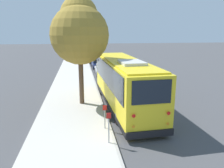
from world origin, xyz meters
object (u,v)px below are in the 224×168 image
Objects in this scene: parked_sedan_navy at (98,64)px; sign_post_near at (109,127)px; sign_post_far at (105,117)px; parked_sedan_silver at (103,70)px; shuttle_bus at (124,81)px; parked_sedan_tan at (93,59)px; street_tree at (80,31)px.

parked_sedan_navy is 2.89× the size of sign_post_near.
parked_sedan_silver is at bearing -5.83° from sign_post_far.
parked_sedan_silver is at bearing -1.37° from shuttle_bus.
parked_sedan_tan is 3.27× the size of sign_post_far.
parked_sedan_tan is at bearing 1.81° from parked_sedan_navy.
sign_post_near is at bearing 180.00° from sign_post_far.
shuttle_bus reaches higher than parked_sedan_tan.
parked_sedan_navy is 3.29× the size of sign_post_far.
sign_post_near is 1.61m from sign_post_far.
parked_sedan_tan is (11.11, 0.40, -0.01)m from parked_sedan_silver.
sign_post_near is (-22.84, 1.49, 0.34)m from parked_sedan_navy.
shuttle_bus is at bearing -179.26° from parked_sedan_silver.
sign_post_near is (-28.35, 1.20, 0.33)m from parked_sedan_tan.
parked_sedan_silver is at bearing 179.89° from parked_sedan_navy.
sign_post_near reaches higher than parked_sedan_silver.
street_tree is (-22.10, 2.38, 4.79)m from parked_sedan_tan.
parked_sedan_tan is at bearing -6.14° from street_tree.
shuttle_bus is at bearing 179.93° from parked_sedan_navy.
street_tree is at bearing 165.41° from parked_sedan_silver.
parked_sedan_tan is at bearing -2.56° from sign_post_far.
sign_post_far reaches higher than parked_sedan_tan.
parked_sedan_navy is 21.29m from sign_post_far.
sign_post_far is (-26.74, 1.20, 0.23)m from parked_sedan_tan.
shuttle_bus reaches higher than parked_sedan_navy.
sign_post_far is (1.60, 0.00, -0.09)m from sign_post_near.
shuttle_bus is 2.52× the size of parked_sedan_navy.
parked_sedan_silver is 0.58× the size of street_tree.
sign_post_near reaches higher than parked_sedan_tan.
shuttle_bus is 1.46× the size of street_tree.
street_tree is at bearing 169.66° from parked_sedan_navy.
sign_post_far is at bearing 174.79° from parked_sedan_navy.
sign_post_near is (-6.25, -1.18, -4.46)m from street_tree.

